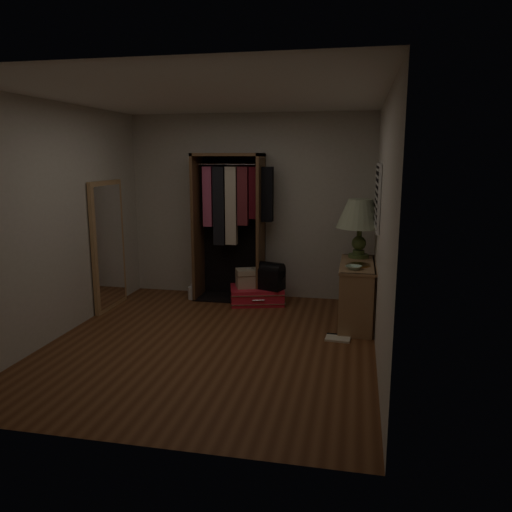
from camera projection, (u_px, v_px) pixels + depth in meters
name	position (u px, v px, depth m)	size (l,w,h in m)	color
ground	(212.00, 343.00, 5.46)	(4.00, 4.00, 0.00)	brown
room_walls	(217.00, 206.00, 5.19)	(3.52, 4.02, 2.60)	beige
console_bookshelf	(357.00, 292.00, 6.07)	(0.42, 1.12, 0.75)	#9D714C
open_wardrobe	(233.00, 214.00, 6.96)	(1.10, 0.50, 2.05)	brown
floor_mirror	(108.00, 246.00, 6.59)	(0.06, 0.80, 1.70)	tan
pink_suitcase	(257.00, 295.00, 6.94)	(0.86, 0.71, 0.23)	red
train_case	(250.00, 278.00, 6.91)	(0.45, 0.38, 0.27)	#BCAC8F
black_bag	(271.00, 275.00, 6.78)	(0.40, 0.33, 0.38)	black
table_lamp	(360.00, 215.00, 6.21)	(0.64, 0.64, 0.74)	#43582A
brass_tray	(358.00, 265.00, 5.85)	(0.35, 0.35, 0.02)	#A0773D
ceramic_bowl	(354.00, 267.00, 5.65)	(0.18, 0.18, 0.04)	#AFD2B5
white_jug	(192.00, 293.00, 7.13)	(0.14, 0.14, 0.22)	silver
floor_book	(338.00, 338.00, 5.59)	(0.29, 0.24, 0.03)	beige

